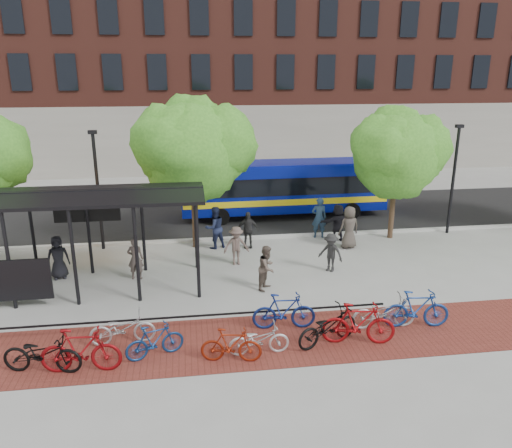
{
  "coord_description": "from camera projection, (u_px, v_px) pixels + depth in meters",
  "views": [
    {
      "loc": [
        -3.24,
        -17.63,
        7.51
      ],
      "look_at": [
        -0.6,
        1.16,
        1.6
      ],
      "focal_mm": 35.0,
      "sensor_mm": 36.0,
      "label": 1
    }
  ],
  "objects": [
    {
      "name": "ground",
      "position": [
        276.0,
        272.0,
        19.33
      ],
      "size": [
        160.0,
        160.0,
        0.0
      ],
      "primitive_type": "plane",
      "color": "#9E9E99",
      "rests_on": "ground"
    },
    {
      "name": "asphalt_street",
      "position": [
        249.0,
        214.0,
        26.89
      ],
      "size": [
        160.0,
        8.0,
        0.01
      ],
      "primitive_type": "cube",
      "color": "black",
      "rests_on": "ground"
    },
    {
      "name": "curb",
      "position": [
        260.0,
        237.0,
        23.09
      ],
      "size": [
        160.0,
        0.25,
        0.12
      ],
      "primitive_type": "cube",
      "color": "#B7B7B2",
      "rests_on": "ground"
    },
    {
      "name": "brick_strip",
      "position": [
        238.0,
        342.0,
        14.33
      ],
      "size": [
        24.0,
        3.0,
        0.01
      ],
      "primitive_type": "cube",
      "color": "maroon",
      "rests_on": "ground"
    },
    {
      "name": "bike_rack_rail",
      "position": [
        192.0,
        330.0,
        15.01
      ],
      "size": [
        12.0,
        0.05,
        0.95
      ],
      "primitive_type": "cube",
      "color": "black",
      "rests_on": "ground"
    },
    {
      "name": "building_brick",
      "position": [
        339.0,
        38.0,
        42.27
      ],
      "size": [
        55.0,
        14.0,
        20.0
      ],
      "primitive_type": "cube",
      "color": "brown",
      "rests_on": "ground"
    },
    {
      "name": "bus_shelter",
      "position": [
        43.0,
        208.0,
        16.9
      ],
      "size": [
        10.6,
        3.07,
        3.6
      ],
      "color": "black",
      "rests_on": "ground"
    },
    {
      "name": "tree_b",
      "position": [
        194.0,
        145.0,
        20.78
      ],
      "size": [
        5.15,
        4.2,
        6.47
      ],
      "color": "#382619",
      "rests_on": "ground"
    },
    {
      "name": "tree_c",
      "position": [
        398.0,
        150.0,
        22.1
      ],
      "size": [
        4.66,
        3.8,
        5.92
      ],
      "color": "#382619",
      "rests_on": "ground"
    },
    {
      "name": "lamp_post_left",
      "position": [
        98.0,
        187.0,
        20.99
      ],
      "size": [
        0.35,
        0.2,
        5.12
      ],
      "color": "black",
      "rests_on": "ground"
    },
    {
      "name": "lamp_post_right",
      "position": [
        454.0,
        176.0,
        23.11
      ],
      "size": [
        0.35,
        0.2,
        5.12
      ],
      "color": "black",
      "rests_on": "ground"
    },
    {
      "name": "bus",
      "position": [
        283.0,
        185.0,
        26.22
      ],
      "size": [
        10.75,
        2.7,
        2.89
      ],
      "rotation": [
        0.0,
        0.0,
        0.02
      ],
      "color": "#07158A",
      "rests_on": "ground"
    },
    {
      "name": "bike_0",
      "position": [
        42.0,
        353.0,
        12.77
      ],
      "size": [
        2.16,
        1.09,
        1.08
      ],
      "primitive_type": "imported",
      "rotation": [
        0.0,
        0.0,
        1.38
      ],
      "color": "black",
      "rests_on": "ground"
    },
    {
      "name": "bike_1",
      "position": [
        81.0,
        351.0,
        12.74
      ],
      "size": [
        2.11,
        0.73,
        1.25
      ],
      "primitive_type": "imported",
      "rotation": [
        0.0,
        0.0,
        1.5
      ],
      "color": "maroon",
      "rests_on": "ground"
    },
    {
      "name": "bike_2",
      "position": [
        122.0,
        328.0,
        14.12
      ],
      "size": [
        1.87,
        0.77,
        0.96
      ],
      "primitive_type": "imported",
      "rotation": [
        0.0,
        0.0,
        1.65
      ],
      "color": "#A6A6A8",
      "rests_on": "ground"
    },
    {
      "name": "bike_3",
      "position": [
        155.0,
        341.0,
        13.45
      ],
      "size": [
        1.68,
        0.97,
        0.98
      ],
      "primitive_type": "imported",
      "rotation": [
        0.0,
        0.0,
        1.91
      ],
      "color": "navy",
      "rests_on": "ground"
    },
    {
      "name": "bike_5",
      "position": [
        231.0,
        345.0,
        13.24
      ],
      "size": [
        1.7,
        0.74,
        0.99
      ],
      "primitive_type": "imported",
      "rotation": [
        0.0,
        0.0,
        1.4
      ],
      "color": "maroon",
      "rests_on": "ground"
    },
    {
      "name": "bike_6",
      "position": [
        259.0,
        339.0,
        13.62
      ],
      "size": [
        1.69,
        0.64,
        0.88
      ],
      "primitive_type": "imported",
      "rotation": [
        0.0,
        0.0,
        1.6
      ],
      "color": "#BBBBBD",
      "rests_on": "ground"
    },
    {
      "name": "bike_7",
      "position": [
        284.0,
        311.0,
        14.92
      ],
      "size": [
        1.94,
        0.68,
        1.15
      ],
      "primitive_type": "imported",
      "rotation": [
        0.0,
        0.0,
        1.5
      ],
      "color": "navy",
      "rests_on": "ground"
    },
    {
      "name": "bike_8",
      "position": [
        328.0,
        327.0,
        14.11
      ],
      "size": [
        2.15,
        1.45,
        1.07
      ],
      "primitive_type": "imported",
      "rotation": [
        0.0,
        0.0,
        1.98
      ],
      "color": "black",
      "rests_on": "ground"
    },
    {
      "name": "bike_9",
      "position": [
        358.0,
        324.0,
        14.08
      ],
      "size": [
        2.16,
        0.95,
        1.26
      ],
      "primitive_type": "imported",
      "rotation": [
        0.0,
        0.0,
        1.39
      ],
      "color": "maroon",
      "rests_on": "ground"
    },
    {
      "name": "bike_10",
      "position": [
        384.0,
        312.0,
        15.0
      ],
      "size": [
        1.98,
        0.71,
        1.03
      ],
      "primitive_type": "imported",
      "rotation": [
        0.0,
        0.0,
        1.56
      ],
      "color": "#A5A5A7",
      "rests_on": "ground"
    },
    {
      "name": "bike_11",
      "position": [
        417.0,
        309.0,
        15.0
      ],
      "size": [
        2.05,
        0.79,
        1.2
      ],
      "primitive_type": "imported",
      "rotation": [
        0.0,
        0.0,
        1.46
      ],
      "color": "navy",
      "rests_on": "ground"
    },
    {
      "name": "pedestrian_0",
      "position": [
        58.0,
        257.0,
        18.51
      ],
      "size": [
        0.91,
        0.7,
        1.65
      ],
      "primitive_type": "imported",
      "rotation": [
        0.0,
        0.0,
        0.24
      ],
      "color": "black",
      "rests_on": "ground"
    },
    {
      "name": "pedestrian_1",
      "position": [
        135.0,
        259.0,
        18.43
      ],
      "size": [
        0.62,
        0.44,
        1.61
      ],
      "primitive_type": "imported",
      "rotation": [
        0.0,
        0.0,
        3.04
      ],
      "color": "#483F3A",
      "rests_on": "ground"
    },
    {
      "name": "pedestrian_2",
      "position": [
        215.0,
        228.0,
        21.61
      ],
      "size": [
        1.11,
        1.01,
        1.87
      ],
      "primitive_type": "imported",
      "rotation": [
        0.0,
        0.0,
        3.54
      ],
      "color": "#1C2342",
      "rests_on": "ground"
    },
    {
      "name": "pedestrian_3",
      "position": [
        236.0,
        246.0,
        19.82
      ],
      "size": [
        1.05,
        0.64,
        1.58
      ],
      "primitive_type": "imported",
      "rotation": [
        0.0,
        0.0,
        0.05
      ],
      "color": "brown",
      "rests_on": "ground"
    },
    {
      "name": "pedestrian_4",
      "position": [
        248.0,
        230.0,
        21.71
      ],
      "size": [
        0.99,
        0.49,
        1.62
      ],
      "primitive_type": "imported",
      "rotation": [
        0.0,
        0.0,
        6.18
      ],
      "color": "#292929",
      "rests_on": "ground"
    },
    {
      "name": "pedestrian_5",
      "position": [
        338.0,
        223.0,
        22.51
      ],
      "size": [
        1.68,
        0.86,
        1.73
      ],
      "primitive_type": "imported",
      "rotation": [
        0.0,
        0.0,
        3.37
      ],
      "color": "black",
      "rests_on": "ground"
    },
    {
      "name": "pedestrian_6",
      "position": [
        349.0,
        227.0,
        21.63
      ],
      "size": [
        1.0,
        0.74,
        1.87
      ],
      "primitive_type": "imported",
      "rotation": [
        0.0,
        0.0,
        3.32
      ],
      "color": "#423C35",
      "rests_on": "ground"
    },
    {
      "name": "pedestrian_7",
      "position": [
        319.0,
        218.0,
        23.0
      ],
      "size": [
        0.75,
        0.54,
        1.91
      ],
      "primitive_type": "imported",
      "rotation": [
        0.0,
        0.0,
        3.02
      ],
      "color": "#20354A",
      "rests_on": "ground"
    },
    {
      "name": "pedestrian_8",
      "position": [
        267.0,
        268.0,
        17.59
      ],
      "size": [
        0.94,
        0.99,
        1.62
      ],
      "primitive_type": "imported",
      "rotation": [
        0.0,
        0.0,
        0.99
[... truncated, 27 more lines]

